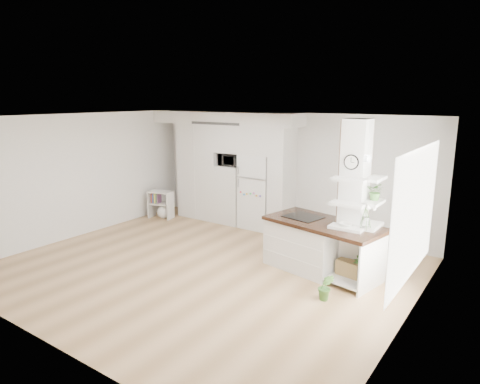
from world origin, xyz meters
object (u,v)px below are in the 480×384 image
at_px(refrigerator, 258,191).
at_px(kitchen_island, 312,243).
at_px(bookshelf, 162,206).
at_px(floor_plant_a, 326,287).

height_order(refrigerator, kitchen_island, refrigerator).
height_order(bookshelf, floor_plant_a, bookshelf).
relative_size(refrigerator, floor_plant_a, 4.02).
height_order(refrigerator, floor_plant_a, refrigerator).
distance_m(refrigerator, kitchen_island, 2.70).
xyz_separation_m(bookshelf, floor_plant_a, (5.32, -1.85, -0.09)).
distance_m(kitchen_island, floor_plant_a, 1.26).
relative_size(kitchen_island, bookshelf, 3.14).
bearing_deg(floor_plant_a, kitchen_island, 125.31).
distance_m(bookshelf, floor_plant_a, 5.63).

